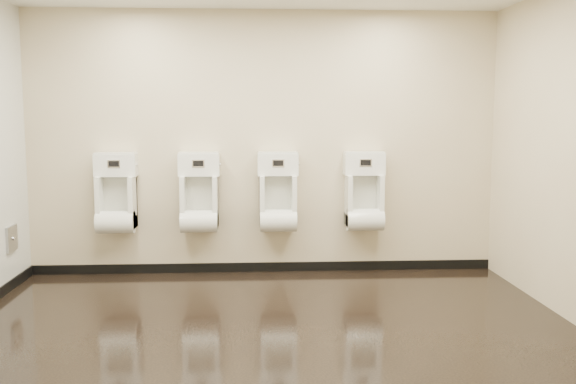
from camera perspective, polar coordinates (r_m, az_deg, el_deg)
The scene contains 10 objects.
ground at distance 5.40m, azimuth -1.76°, elevation -11.55°, with size 5.00×3.50×0.00m, color black.
back_wall at distance 6.88m, azimuth -2.20°, elevation 4.35°, with size 5.00×0.02×2.80m, color beige.
front_wall at distance 3.38m, azimuth -1.04°, elevation 1.64°, with size 5.00×0.02×2.80m, color beige.
right_wall at distance 5.76m, azimuth 23.92°, elevation 3.25°, with size 0.02×3.50×2.80m, color beige.
skirting_back at distance 7.06m, azimuth -2.15°, elevation -6.68°, with size 5.00×0.02×0.10m, color black.
access_panel at distance 6.85m, azimuth -23.36°, elevation -3.82°, with size 0.04×0.25×0.25m.
urinal_0 at distance 6.92m, azimuth -15.03°, elevation -0.60°, with size 0.44×0.33×0.82m.
urinal_1 at distance 6.80m, azimuth -7.89°, elevation -0.56°, with size 0.44×0.33×0.82m.
urinal_2 at distance 6.79m, azimuth -0.90°, elevation -0.51°, with size 0.44×0.33×0.82m.
urinal_3 at distance 6.89m, azimuth 6.79°, elevation -0.45°, with size 0.44×0.33×0.82m.
Camera 1 is at (-0.13, -5.12, 1.71)m, focal length 40.00 mm.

